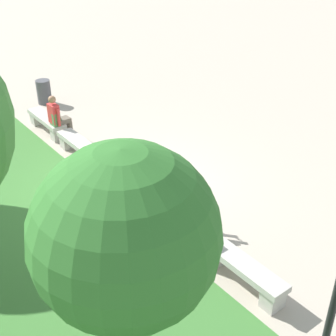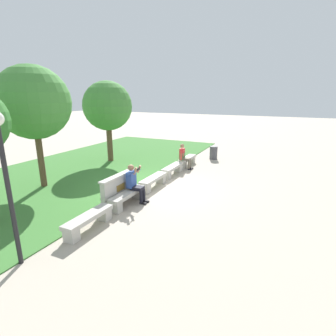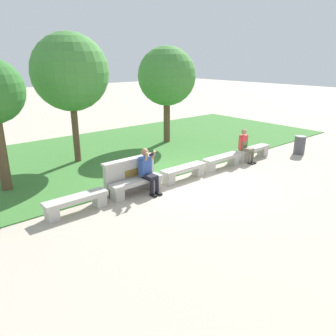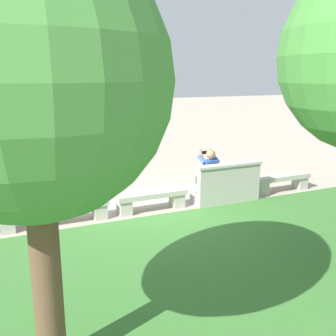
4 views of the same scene
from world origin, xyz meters
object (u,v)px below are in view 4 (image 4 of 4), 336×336
Objects in this scene: bench_near at (221,189)px; person_photographer at (208,172)px; bench_mid at (151,198)px; bench_main at (281,181)px; person_distant at (4,199)px; backpack at (6,202)px; bench_far at (69,210)px; tree_left_background at (31,83)px.

person_photographer is at bearing -12.40° from bench_near.
bench_main is at bearing 180.00° from bench_mid.
person_distant is at bearing -1.22° from bench_mid.
bench_mid is 3.90× the size of backpack.
person_photographer is at bearing -177.08° from bench_mid.
bench_far is at bearing 176.94° from person_distant.
bench_near is at bearing 179.24° from person_distant.
backpack reaches higher than bench_mid.
bench_near is 5.01m from person_distant.
bench_mid is at bearing 178.78° from person_distant.
bench_main is at bearing -179.77° from backpack.
bench_far is 0.39× the size of tree_left_background.
tree_left_background is (-0.29, 4.31, 2.33)m from person_distant.
backpack is 0.10× the size of tree_left_background.
person_photographer is 0.31× the size of tree_left_background.
bench_far is at bearing 1.31° from person_photographer.
bench_main is 1.00× the size of bench_near.
bench_main is 6.89m from person_distant.
bench_far is (5.64, 0.00, 0.00)m from bench_main.
backpack is (1.21, 0.03, 0.33)m from bench_far.
bench_near is at bearing 180.00° from bench_mid.
bench_near is at bearing -179.68° from backpack.
bench_main is 3.76m from bench_mid.
bench_main is 1.27× the size of person_photographer.
bench_far is 3.90× the size of backpack.
bench_main is 2.28m from person_photographer.
bench_main is at bearing 180.00° from bench_near.
person_photographer is (0.35, -0.08, 0.44)m from bench_near.
bench_mid is at bearing 0.00° from bench_main.
bench_far is at bearing 0.00° from bench_near.
backpack is at bearing -86.51° from tree_left_background.
person_photographer is 1.05× the size of person_distant.
tree_left_background reaches higher than bench_far.
person_photographer is at bearing -135.24° from tree_left_background.
person_distant is at bearing -86.20° from tree_left_background.
bench_main is at bearing 178.01° from person_photographer.
bench_mid is 1.27× the size of person_photographer.
person_photographer is (-3.40, -0.08, 0.44)m from bench_far.
bench_far is at bearing 0.00° from bench_mid.
tree_left_background is (-0.26, 4.22, 2.38)m from backpack.
person_distant reaches higher than bench_mid.
bench_mid is at bearing -123.72° from tree_left_background.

